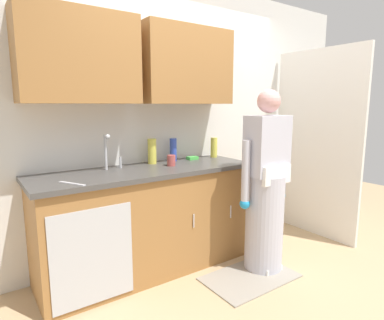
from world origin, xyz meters
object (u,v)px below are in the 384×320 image
(person_at_sink, at_px, (265,195))
(bottle_water_tall, at_px, (152,151))
(bottle_dish_liquid, at_px, (173,150))
(cup_by_sink, at_px, (171,160))
(sponge, at_px, (192,158))
(knife_on_counter, at_px, (72,183))
(bottle_soap, at_px, (214,147))
(sink, at_px, (117,174))

(person_at_sink, relative_size, bottle_water_tall, 6.87)
(person_at_sink, distance_m, bottle_dish_liquid, 0.99)
(person_at_sink, distance_m, cup_by_sink, 0.90)
(bottle_water_tall, distance_m, sponge, 0.46)
(bottle_water_tall, distance_m, cup_by_sink, 0.23)
(bottle_dish_liquid, bearing_deg, person_at_sink, -58.85)
(person_at_sink, xyz_separation_m, knife_on_counter, (-1.56, 0.38, 0.25))
(person_at_sink, bearing_deg, knife_on_counter, 166.24)
(bottle_soap, distance_m, bottle_dish_liquid, 0.48)
(person_at_sink, relative_size, cup_by_sink, 16.48)
(sink, bearing_deg, bottle_soap, 7.66)
(bottle_water_tall, distance_m, knife_on_counter, 0.94)
(bottle_water_tall, xyz_separation_m, cup_by_sink, (0.09, -0.20, -0.07))
(sink, xyz_separation_m, cup_by_sink, (0.51, -0.02, 0.06))
(person_at_sink, height_order, bottle_soap, person_at_sink)
(sink, height_order, knife_on_counter, sink)
(bottle_water_tall, height_order, knife_on_counter, bottle_water_tall)
(bottle_dish_liquid, bearing_deg, cup_by_sink, -125.78)
(sink, height_order, cup_by_sink, sink)
(knife_on_counter, height_order, sponge, sponge)
(sink, relative_size, knife_on_counter, 2.08)
(knife_on_counter, bearing_deg, sink, -90.82)
(bottle_water_tall, relative_size, sponge, 2.14)
(bottle_soap, xyz_separation_m, knife_on_counter, (-1.57, -0.36, -0.10))
(person_at_sink, height_order, knife_on_counter, person_at_sink)
(sink, xyz_separation_m, bottle_soap, (1.15, 0.15, 0.12))
(bottle_water_tall, relative_size, bottle_soap, 1.14)
(sponge, bearing_deg, person_at_sink, -70.16)
(knife_on_counter, bearing_deg, cup_by_sink, -105.77)
(sink, distance_m, bottle_dish_liquid, 0.71)
(bottle_soap, distance_m, knife_on_counter, 1.61)
(sink, height_order, person_at_sink, person_at_sink)
(bottle_soap, height_order, sponge, bottle_soap)
(bottle_soap, xyz_separation_m, bottle_dish_liquid, (-0.48, 0.04, 0.01))
(person_at_sink, distance_m, sponge, 0.84)
(sink, bearing_deg, person_at_sink, -27.44)
(sink, bearing_deg, bottle_dish_liquid, 16.24)
(sink, relative_size, sponge, 4.55)
(bottle_dish_liquid, relative_size, cup_by_sink, 2.29)
(bottle_water_tall, height_order, cup_by_sink, bottle_water_tall)
(bottle_soap, bearing_deg, knife_on_counter, -166.89)
(bottle_dish_liquid, bearing_deg, bottle_water_tall, -176.83)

